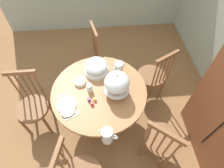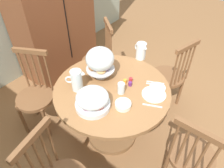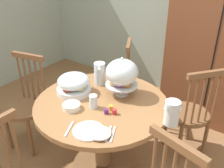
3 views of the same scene
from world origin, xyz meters
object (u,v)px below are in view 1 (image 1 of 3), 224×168
(milk_pitcher, at_px, (107,136))
(china_plate_large, at_px, (67,104))
(pastry_stand_with_dome, at_px, (117,83))
(fruit_platter_covered, at_px, (96,67))
(dining_table, at_px, (100,101))
(windsor_chair_near_window, at_px, (152,77))
(china_plate_small, at_px, (67,111))
(cereal_bowl, at_px, (80,82))
(windsor_chair_by_cabinet, at_px, (88,58))
(windsor_chair_facing_door, at_px, (33,107))
(windsor_chair_host_seat, at_px, (161,141))
(drinking_glass, at_px, (90,88))
(orange_juice_pitcher, at_px, (119,70))

(milk_pitcher, relative_size, china_plate_large, 0.85)
(pastry_stand_with_dome, bearing_deg, fruit_platter_covered, -148.88)
(dining_table, xyz_separation_m, china_plate_large, (0.16, -0.36, 0.24))
(windsor_chair_near_window, distance_m, china_plate_small, 1.31)
(milk_pitcher, relative_size, cereal_bowl, 1.33)
(windsor_chair_by_cabinet, xyz_separation_m, fruit_platter_covered, (0.55, 0.14, 0.37))
(windsor_chair_facing_door, xyz_separation_m, milk_pitcher, (0.61, 0.91, 0.37))
(dining_table, relative_size, pastry_stand_with_dome, 3.21)
(windsor_chair_host_seat, distance_m, pastry_stand_with_dome, 0.82)
(china_plate_small, bearing_deg, windsor_chair_by_cabinet, 170.23)
(windsor_chair_host_seat, bearing_deg, milk_pitcher, -86.67)
(china_plate_small, relative_size, drinking_glass, 1.36)
(windsor_chair_by_cabinet, height_order, drinking_glass, windsor_chair_by_cabinet)
(windsor_chair_near_window, bearing_deg, milk_pitcher, -36.39)
(windsor_chair_facing_door, relative_size, windsor_chair_host_seat, 1.00)
(windsor_chair_by_cabinet, bearing_deg, orange_juice_pitcher, 32.41)
(windsor_chair_host_seat, bearing_deg, windsor_chair_by_cabinet, -149.80)
(windsor_chair_near_window, relative_size, orange_juice_pitcher, 4.67)
(windsor_chair_near_window, xyz_separation_m, windsor_chair_by_cabinet, (-0.46, -0.92, 0.00))
(windsor_chair_by_cabinet, distance_m, cereal_bowl, 0.78)
(windsor_chair_by_cabinet, distance_m, china_plate_small, 1.15)
(fruit_platter_covered, height_order, orange_juice_pitcher, orange_juice_pitcher)
(dining_table, distance_m, pastry_stand_with_dome, 0.48)
(china_plate_large, xyz_separation_m, drinking_glass, (-0.16, 0.25, 0.05))
(china_plate_small, bearing_deg, milk_pitcher, 50.04)
(drinking_glass, bearing_deg, milk_pitcher, 15.25)
(dining_table, relative_size, fruit_platter_covered, 3.68)
(milk_pitcher, bearing_deg, dining_table, -174.63)
(dining_table, height_order, pastry_stand_with_dome, pastry_stand_with_dome)
(pastry_stand_with_dome, height_order, china_plate_large, pastry_stand_with_dome)
(windsor_chair_near_window, distance_m, windsor_chair_host_seat, 0.93)
(dining_table, xyz_separation_m, milk_pitcher, (0.58, 0.05, 0.32))
(dining_table, bearing_deg, windsor_chair_near_window, 116.33)
(windsor_chair_facing_door, xyz_separation_m, orange_juice_pitcher, (-0.18, 1.10, 0.38))
(dining_table, xyz_separation_m, cereal_bowl, (-0.13, -0.22, 0.26))
(pastry_stand_with_dome, bearing_deg, cereal_bowl, -115.04)
(orange_juice_pitcher, height_order, china_plate_large, orange_juice_pitcher)
(china_plate_small, xyz_separation_m, cereal_bowl, (-0.38, 0.12, 0.01))
(dining_table, height_order, windsor_chair_facing_door, windsor_chair_facing_door)
(orange_juice_pitcher, bearing_deg, dining_table, -49.99)
(orange_juice_pitcher, bearing_deg, china_plate_small, -52.19)
(china_plate_large, xyz_separation_m, cereal_bowl, (-0.29, 0.14, 0.02))
(orange_juice_pitcher, bearing_deg, windsor_chair_by_cabinet, -147.59)
(windsor_chair_host_seat, relative_size, china_plate_large, 4.43)
(windsor_chair_by_cabinet, distance_m, windsor_chair_facing_door, 1.07)
(windsor_chair_near_window, height_order, milk_pitcher, windsor_chair_near_window)
(dining_table, bearing_deg, drinking_glass, -89.53)
(windsor_chair_by_cabinet, relative_size, pastry_stand_with_dome, 2.83)
(windsor_chair_facing_door, bearing_deg, milk_pitcher, 56.21)
(dining_table, relative_size, china_plate_large, 5.01)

